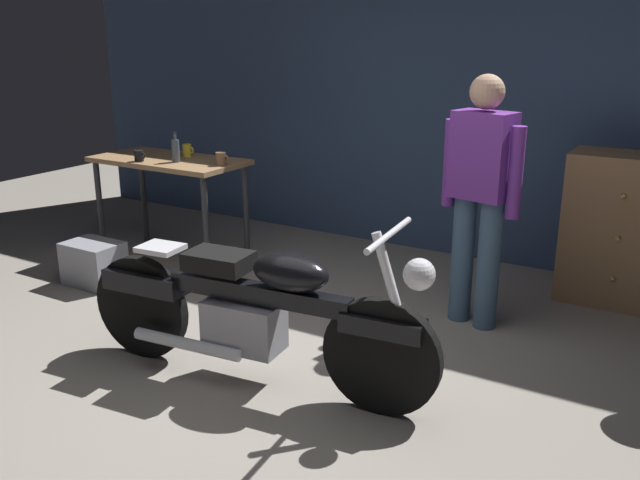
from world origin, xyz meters
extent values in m
plane|color=gray|center=(0.00, 0.00, 0.00)|extent=(12.00, 12.00, 0.00)
cube|color=#384C70|center=(0.00, 2.80, 1.55)|extent=(8.00, 0.12, 3.10)
cube|color=#99724C|center=(-1.85, 1.33, 0.88)|extent=(1.30, 0.64, 0.04)
cylinder|color=#2D2D33|center=(-2.44, 1.07, 0.43)|extent=(0.05, 0.05, 0.86)
cylinder|color=#2D2D33|center=(-1.26, 1.07, 0.43)|extent=(0.05, 0.05, 0.86)
cylinder|color=#2D2D33|center=(-2.44, 1.59, 0.43)|extent=(0.05, 0.05, 0.86)
cylinder|color=#2D2D33|center=(-1.26, 1.59, 0.43)|extent=(0.05, 0.05, 0.86)
cylinder|color=black|center=(0.77, 0.04, 0.32)|extent=(0.64, 0.13, 0.64)
cylinder|color=black|center=(-0.77, -0.12, 0.32)|extent=(0.64, 0.13, 0.64)
cube|color=black|center=(0.77, 0.04, 0.50)|extent=(0.45, 0.18, 0.10)
cube|color=black|center=(-0.72, -0.11, 0.50)|extent=(0.54, 0.23, 0.12)
cube|color=gray|center=(-0.05, -0.05, 0.34)|extent=(0.46, 0.28, 0.28)
cube|color=black|center=(0.05, -0.04, 0.55)|extent=(1.10, 0.21, 0.10)
ellipsoid|color=black|center=(0.25, -0.02, 0.70)|extent=(0.46, 0.26, 0.20)
cube|color=black|center=(-0.20, -0.06, 0.70)|extent=(0.38, 0.27, 0.10)
cube|color=silver|center=(-0.60, -0.10, 0.72)|extent=(0.26, 0.22, 0.03)
cylinder|color=silver|center=(0.83, 0.04, 0.65)|extent=(0.27, 0.08, 0.68)
cylinder|color=silver|center=(0.79, 0.04, 0.98)|extent=(0.09, 0.60, 0.03)
sphere|color=silver|center=(0.95, 0.05, 0.80)|extent=(0.16, 0.16, 0.16)
cylinder|color=silver|center=(-0.34, -0.22, 0.22)|extent=(0.70, 0.14, 0.07)
cylinder|color=#435F7C|center=(0.90, 1.37, 0.44)|extent=(0.15, 0.15, 0.88)
cylinder|color=#435F7C|center=(0.70, 1.41, 0.44)|extent=(0.15, 0.15, 0.88)
cube|color=#72339E|center=(0.80, 1.39, 1.16)|extent=(0.42, 0.30, 0.56)
cylinder|color=#72339E|center=(1.03, 1.34, 1.08)|extent=(0.09, 0.09, 0.58)
cylinder|color=#72339E|center=(0.57, 1.44, 1.08)|extent=(0.09, 0.09, 0.58)
sphere|color=tan|center=(0.80, 1.39, 1.56)|extent=(0.22, 0.22, 0.22)
cube|color=#99724C|center=(1.58, 2.30, 0.55)|extent=(0.80, 0.44, 1.10)
sphere|color=tan|center=(1.58, 2.07, 0.85)|extent=(0.04, 0.04, 0.04)
sphere|color=tan|center=(1.58, 2.07, 0.55)|extent=(0.04, 0.04, 0.04)
sphere|color=tan|center=(1.58, 2.07, 0.25)|extent=(0.04, 0.04, 0.04)
cube|color=gray|center=(-2.00, 0.58, 0.17)|extent=(0.44, 0.32, 0.34)
cylinder|color=black|center=(-1.96, 1.11, 0.94)|extent=(0.07, 0.07, 0.09)
torus|color=black|center=(-1.92, 1.11, 0.95)|extent=(0.05, 0.01, 0.05)
cylinder|color=brown|center=(-1.28, 1.32, 0.95)|extent=(0.08, 0.08, 0.10)
torus|color=brown|center=(-1.24, 1.32, 0.96)|extent=(0.06, 0.01, 0.06)
cylinder|color=yellow|center=(-1.77, 1.47, 0.95)|extent=(0.07, 0.07, 0.11)
torus|color=yellow|center=(-1.73, 1.47, 0.96)|extent=(0.06, 0.01, 0.06)
cylinder|color=#3F4C59|center=(-1.68, 1.24, 0.99)|extent=(0.06, 0.06, 0.18)
cylinder|color=#3F4C59|center=(-1.68, 1.24, 1.10)|extent=(0.03, 0.03, 0.05)
cylinder|color=black|center=(-1.68, 1.24, 1.14)|extent=(0.03, 0.03, 0.01)
camera|label=1|loc=(2.14, -2.87, 1.94)|focal=38.46mm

